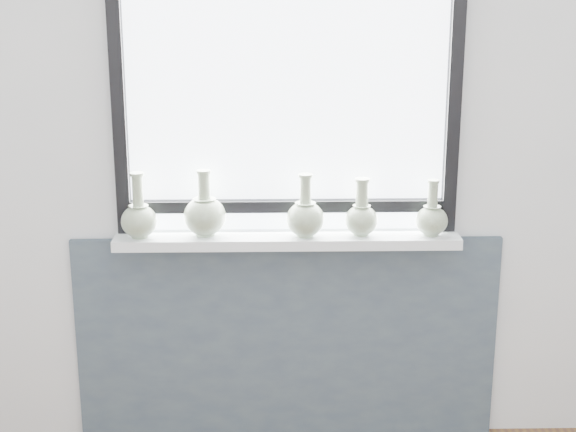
{
  "coord_description": "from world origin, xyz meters",
  "views": [
    {
      "loc": [
        -0.06,
        -1.51,
        1.92
      ],
      "look_at": [
        0.0,
        1.55,
        1.02
      ],
      "focal_mm": 55.0,
      "sensor_mm": 36.0,
      "label": 1
    }
  ],
  "objects_px": {
    "vase_d": "(361,216)",
    "vase_e": "(432,218)",
    "windowsill": "(287,239)",
    "vase_a": "(139,218)",
    "vase_c": "(305,216)",
    "vase_b": "(205,214)"
  },
  "relations": [
    {
      "from": "vase_e",
      "to": "windowsill",
      "type": "bearing_deg",
      "value": 177.87
    },
    {
      "from": "vase_d",
      "to": "vase_e",
      "type": "xyz_separation_m",
      "value": [
        0.27,
        -0.01,
        -0.01
      ]
    },
    {
      "from": "windowsill",
      "to": "vase_b",
      "type": "xyz_separation_m",
      "value": [
        -0.31,
        -0.0,
        0.1
      ]
    },
    {
      "from": "vase_a",
      "to": "vase_c",
      "type": "height_order",
      "value": "vase_a"
    },
    {
      "from": "vase_c",
      "to": "vase_e",
      "type": "relative_size",
      "value": 1.12
    },
    {
      "from": "vase_d",
      "to": "vase_e",
      "type": "bearing_deg",
      "value": -1.54
    },
    {
      "from": "windowsill",
      "to": "vase_a",
      "type": "bearing_deg",
      "value": -177.47
    },
    {
      "from": "windowsill",
      "to": "vase_a",
      "type": "height_order",
      "value": "vase_a"
    },
    {
      "from": "vase_a",
      "to": "vase_d",
      "type": "height_order",
      "value": "vase_a"
    },
    {
      "from": "windowsill",
      "to": "vase_c",
      "type": "relative_size",
      "value": 5.44
    },
    {
      "from": "vase_a",
      "to": "vase_c",
      "type": "bearing_deg",
      "value": 0.17
    },
    {
      "from": "vase_b",
      "to": "vase_d",
      "type": "bearing_deg",
      "value": -1.0
    },
    {
      "from": "windowsill",
      "to": "vase_d",
      "type": "relative_size",
      "value": 5.94
    },
    {
      "from": "vase_d",
      "to": "vase_b",
      "type": "bearing_deg",
      "value": 179.0
    },
    {
      "from": "windowsill",
      "to": "vase_d",
      "type": "height_order",
      "value": "vase_d"
    },
    {
      "from": "vase_b",
      "to": "vase_c",
      "type": "bearing_deg",
      "value": -2.99
    },
    {
      "from": "vase_b",
      "to": "vase_d",
      "type": "height_order",
      "value": "vase_b"
    },
    {
      "from": "windowsill",
      "to": "vase_e",
      "type": "xyz_separation_m",
      "value": [
        0.55,
        -0.02,
        0.09
      ]
    },
    {
      "from": "windowsill",
      "to": "vase_d",
      "type": "bearing_deg",
      "value": -2.7
    },
    {
      "from": "vase_b",
      "to": "vase_d",
      "type": "distance_m",
      "value": 0.6
    },
    {
      "from": "vase_e",
      "to": "vase_b",
      "type": "bearing_deg",
      "value": 178.83
    },
    {
      "from": "windowsill",
      "to": "vase_e",
      "type": "distance_m",
      "value": 0.56
    }
  ]
}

